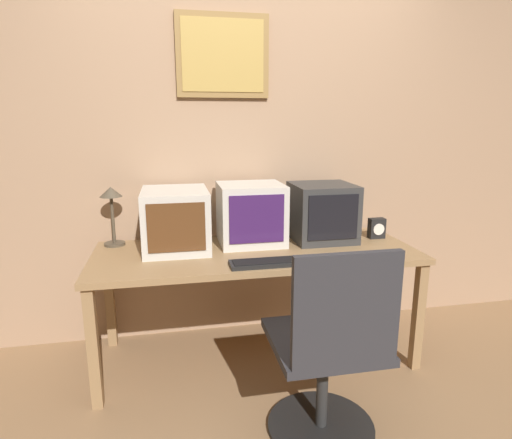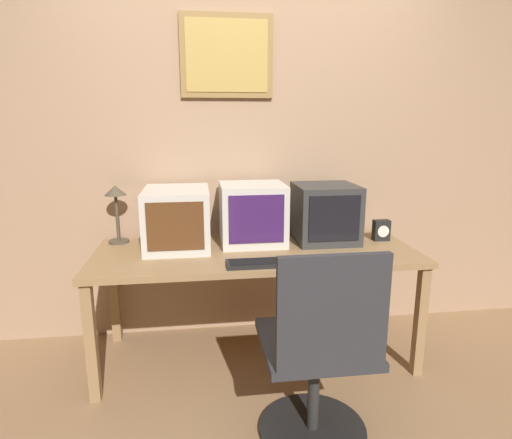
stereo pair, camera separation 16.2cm
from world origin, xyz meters
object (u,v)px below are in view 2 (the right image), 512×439
(monitor_left, at_px, (177,218))
(mouse_near_keyboard, at_px, (320,260))
(monitor_center, at_px, (253,214))
(keyboard_main, at_px, (266,263))
(desk_clock, at_px, (381,230))
(office_chair, at_px, (319,362))
(monitor_right, at_px, (325,213))
(desk_lamp, at_px, (116,201))

(monitor_left, distance_m, mouse_near_keyboard, 0.91)
(monitor_center, height_order, keyboard_main, monitor_center)
(desk_clock, distance_m, office_chair, 1.18)
(monitor_left, distance_m, monitor_right, 0.95)
(monitor_right, xyz_separation_m, desk_clock, (0.37, -0.04, -0.12))
(desk_lamp, bearing_deg, office_chair, -46.08)
(desk_clock, relative_size, office_chair, 0.14)
(monitor_left, xyz_separation_m, office_chair, (0.65, -0.93, -0.48))
(mouse_near_keyboard, xyz_separation_m, desk_clock, (0.53, 0.40, 0.05))
(monitor_center, height_order, mouse_near_keyboard, monitor_center)
(monitor_center, distance_m, desk_clock, 0.86)
(mouse_near_keyboard, bearing_deg, keyboard_main, 177.99)
(keyboard_main, distance_m, desk_clock, 0.92)
(monitor_left, distance_m, keyboard_main, 0.67)
(keyboard_main, relative_size, office_chair, 0.45)
(monitor_center, bearing_deg, monitor_right, -1.54)
(keyboard_main, height_order, office_chair, office_chair)
(monitor_left, relative_size, desk_clock, 3.54)
(monitor_center, bearing_deg, desk_lamp, 172.09)
(monitor_center, xyz_separation_m, office_chair, (0.18, -0.96, -0.48))
(desk_lamp, xyz_separation_m, office_chair, (1.04, -1.08, -0.56))
(desk_lamp, bearing_deg, monitor_left, -21.03)
(desk_clock, bearing_deg, desk_lamp, 174.13)
(mouse_near_keyboard, bearing_deg, desk_lamp, 154.01)
(keyboard_main, bearing_deg, desk_clock, 25.06)
(monitor_right, distance_m, desk_lamp, 1.34)
(monitor_right, xyz_separation_m, office_chair, (-0.30, -0.95, -0.48))
(desk_clock, height_order, desk_lamp, desk_lamp)
(keyboard_main, bearing_deg, monitor_left, 139.88)
(monitor_center, xyz_separation_m, desk_clock, (0.85, -0.06, -0.12))
(mouse_near_keyboard, distance_m, desk_clock, 0.67)
(keyboard_main, height_order, desk_lamp, desk_lamp)
(desk_clock, bearing_deg, mouse_near_keyboard, -143.11)
(monitor_left, xyz_separation_m, monitor_right, (0.95, 0.02, 0.00))
(keyboard_main, relative_size, desk_clock, 3.25)
(monitor_left, height_order, desk_clock, monitor_left)
(monitor_right, xyz_separation_m, desk_lamp, (-1.33, 0.13, 0.09))
(desk_lamp, bearing_deg, monitor_right, -5.66)
(monitor_left, distance_m, desk_lamp, 0.42)
(office_chair, bearing_deg, desk_lamp, 133.92)
(monitor_left, height_order, desk_lamp, desk_lamp)
(monitor_center, distance_m, mouse_near_keyboard, 0.58)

